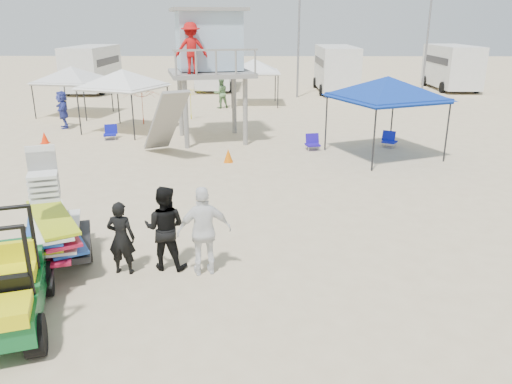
{
  "coord_description": "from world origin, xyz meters",
  "views": [
    {
      "loc": [
        0.65,
        -7.68,
        4.96
      ],
      "look_at": [
        0.5,
        3.0,
        1.3
      ],
      "focal_mm": 35.0,
      "sensor_mm": 36.0,
      "label": 1
    }
  ],
  "objects_px": {
    "lifeguard_tower": "(208,46)",
    "canopy_blue": "(388,80)",
    "man_left": "(121,238)",
    "surf_trailer": "(52,225)"
  },
  "relations": [
    {
      "from": "man_left",
      "to": "canopy_blue",
      "type": "bearing_deg",
      "value": -122.76
    },
    {
      "from": "surf_trailer",
      "to": "canopy_blue",
      "type": "distance_m",
      "value": 13.17
    },
    {
      "from": "surf_trailer",
      "to": "lifeguard_tower",
      "type": "distance_m",
      "value": 12.67
    },
    {
      "from": "man_left",
      "to": "canopy_blue",
      "type": "distance_m",
      "value": 12.43
    },
    {
      "from": "man_left",
      "to": "lifeguard_tower",
      "type": "bearing_deg",
      "value": -87.44
    },
    {
      "from": "surf_trailer",
      "to": "lifeguard_tower",
      "type": "relative_size",
      "value": 0.51
    },
    {
      "from": "canopy_blue",
      "to": "lifeguard_tower",
      "type": "bearing_deg",
      "value": 158.46
    },
    {
      "from": "man_left",
      "to": "lifeguard_tower",
      "type": "xyz_separation_m",
      "value": [
        0.55,
        12.42,
        3.22
      ]
    },
    {
      "from": "man_left",
      "to": "surf_trailer",
      "type": "bearing_deg",
      "value": -6.09
    },
    {
      "from": "lifeguard_tower",
      "to": "canopy_blue",
      "type": "distance_m",
      "value": 7.57
    }
  ]
}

